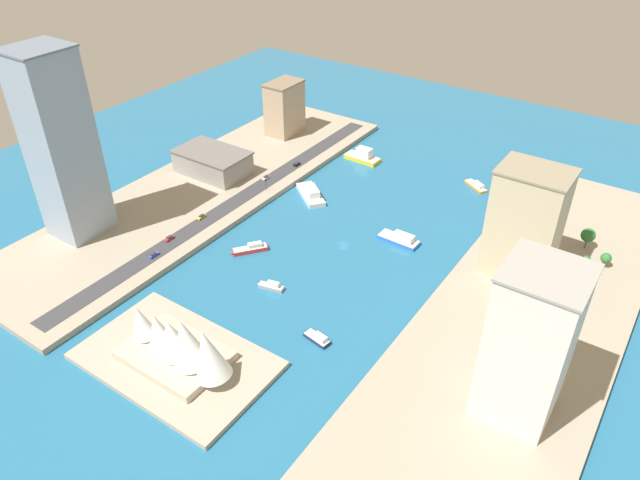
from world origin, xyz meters
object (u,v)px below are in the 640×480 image
object	(u,v)px
tugboat_red	(250,249)
yacht_sleek_gray	(271,286)
water_taxi_orange	(476,186)
opera_landmark	(179,344)
pickup_red	(169,238)
taxi_yellow_cab	(201,217)
apartment_midrise_tan	(284,108)
hotel_broad_white	(529,343)
ferry_yellow_fast	(363,156)
carpark_squat_concrete	(213,162)
hatchback_blue	(154,255)
catamaran_blue	(400,239)
van_white	(266,178)
suv_black	(297,164)
office_block_beige	(525,222)
tower_tall_glass	(61,146)
patrol_launch_navy	(317,338)
traffic_light_waterfront	(266,183)
ferry_white_commuter	(311,194)

from	to	relation	value
tugboat_red	yacht_sleek_gray	distance (m)	28.70
water_taxi_orange	opera_landmark	world-z (taller)	opera_landmark
pickup_red	taxi_yellow_cab	xyz separation A→B (m)	(0.80, -21.58, -0.03)
apartment_midrise_tan	hotel_broad_white	world-z (taller)	hotel_broad_white
ferry_yellow_fast	hotel_broad_white	xyz separation A→B (m)	(-131.72, 126.44, 26.95)
carpark_squat_concrete	hatchback_blue	world-z (taller)	carpark_squat_concrete
catamaran_blue	van_white	world-z (taller)	catamaran_blue
suv_black	pickup_red	world-z (taller)	pickup_red
hotel_broad_white	van_white	xyz separation A→B (m)	(160.08, -73.51, -25.86)
suv_black	office_block_beige	bearing A→B (deg)	169.39
water_taxi_orange	tower_tall_glass	distance (m)	202.24
patrol_launch_navy	traffic_light_waterfront	bearing A→B (deg)	-41.67
patrol_launch_navy	hotel_broad_white	distance (m)	75.94
apartment_midrise_tan	office_block_beige	distance (m)	173.64
water_taxi_orange	opera_landmark	bearing A→B (deg)	78.71
opera_landmark	suv_black	bearing A→B (deg)	-69.00
taxi_yellow_cab	yacht_sleek_gray	bearing A→B (deg)	160.56
yacht_sleek_gray	suv_black	xyz separation A→B (m)	(53.16, -90.54, 2.35)
ferry_yellow_fast	carpark_squat_concrete	size ratio (longest dim) A/B	0.57
yacht_sleek_gray	opera_landmark	distance (m)	52.18
hatchback_blue	traffic_light_waterfront	bearing A→B (deg)	-93.19
tugboat_red	hatchback_blue	distance (m)	41.82
ferry_white_commuter	taxi_yellow_cab	bearing A→B (deg)	59.73
office_block_beige	hatchback_blue	bearing A→B (deg)	31.06
patrol_launch_navy	office_block_beige	xyz separation A→B (m)	(-45.87, -80.12, 24.83)
ferry_white_commuter	suv_black	world-z (taller)	ferry_white_commuter
tugboat_red	catamaran_blue	bearing A→B (deg)	-139.37
carpark_squat_concrete	yacht_sleek_gray	bearing A→B (deg)	145.61
water_taxi_orange	opera_landmark	size ratio (longest dim) A/B	0.32
catamaran_blue	tower_tall_glass	xyz separation A→B (m)	(124.70, 77.13, 43.05)
apartment_midrise_tan	carpark_squat_concrete	size ratio (longest dim) A/B	0.82
traffic_light_waterfront	opera_landmark	bearing A→B (deg)	114.73
hotel_broad_white	taxi_yellow_cab	size ratio (longest dim) A/B	10.85
tugboat_red	ferry_yellow_fast	xyz separation A→B (m)	(4.96, -105.62, 1.23)
van_white	traffic_light_waterfront	bearing A→B (deg)	130.08
water_taxi_orange	apartment_midrise_tan	size ratio (longest dim) A/B	0.46
yacht_sleek_gray	opera_landmark	bearing A→B (deg)	91.42
apartment_midrise_tan	hotel_broad_white	size ratio (longest dim) A/B	0.59
traffic_light_waterfront	apartment_midrise_tan	bearing A→B (deg)	-60.63
pickup_red	water_taxi_orange	bearing A→B (deg)	-126.29
water_taxi_orange	van_white	bearing A→B (deg)	32.17
pickup_red	opera_landmark	xyz separation A→B (m)	(-58.78, 50.27, 7.29)
catamaran_blue	carpark_squat_concrete	size ratio (longest dim) A/B	0.53
catamaran_blue	hatchback_blue	size ratio (longest dim) A/B	4.25
taxi_yellow_cab	pickup_red	bearing A→B (deg)	92.13
ferry_white_commuter	pickup_red	bearing A→B (deg)	68.42
tugboat_red	opera_landmark	world-z (taller)	opera_landmark
yacht_sleek_gray	hotel_broad_white	bearing A→B (deg)	177.12
water_taxi_orange	taxi_yellow_cab	distance (m)	143.44
opera_landmark	tower_tall_glass	bearing A→B (deg)	-19.09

